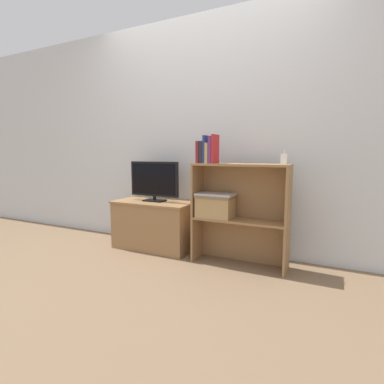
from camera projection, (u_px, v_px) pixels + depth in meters
name	position (u px, v px, depth m)	size (l,w,h in m)	color
ground_plane	(186.00, 261.00, 2.84)	(16.00, 16.00, 0.00)	brown
wall_back	(206.00, 135.00, 3.10)	(10.00, 0.05, 2.40)	silver
tv_stand	(155.00, 224.00, 3.21)	(0.86, 0.46, 0.51)	olive
tv	(154.00, 180.00, 3.15)	(0.57, 0.14, 0.42)	black
bookshelf_lower_tier	(241.00, 235.00, 2.76)	(0.86, 0.26, 0.42)	olive
bookshelf_upper_tier	(242.00, 185.00, 2.70)	(0.86, 0.26, 0.50)	olive
book_maroon	(200.00, 152.00, 2.76)	(0.03, 0.12, 0.20)	maroon
book_charcoal	(203.00, 152.00, 2.74)	(0.03, 0.12, 0.20)	#232328
book_navy	(206.00, 149.00, 2.73)	(0.02, 0.13, 0.25)	navy
book_tan	(209.00, 153.00, 2.72)	(0.03, 0.16, 0.18)	tan
book_plum	(213.00, 150.00, 2.70)	(0.03, 0.16, 0.24)	#6B2D66
book_crimson	(215.00, 149.00, 2.69)	(0.02, 0.15, 0.26)	#B22328
baby_monitor	(284.00, 159.00, 2.46)	(0.05, 0.03, 0.12)	white
storage_basket_left	(215.00, 205.00, 2.76)	(0.33, 0.23, 0.20)	tan
laptop	(216.00, 194.00, 2.75)	(0.34, 0.21, 0.02)	#BCBCC1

